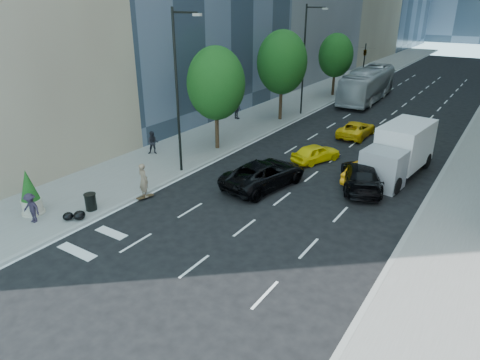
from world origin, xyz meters
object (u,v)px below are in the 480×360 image
Objects in this scene: box_truck at (399,151)px; skateboarder at (144,182)px; black_sedan_mercedes at (361,176)px; trash_can at (91,202)px; black_sedan_lincoln at (264,174)px; city_bus at (367,85)px; planter_shrub at (30,193)px.

skateboarder is at bearing -127.32° from box_truck.
black_sedan_mercedes reaches higher than trash_can.
skateboarder is 0.35× the size of black_sedan_lincoln.
skateboarder is 2.27× the size of trash_can.
city_bus is 22.33m from box_truck.
trash_can is 0.36× the size of planter_shrub.
trash_can is (-3.58, -34.92, -1.16)m from city_bus.
box_truck is 2.84× the size of planter_shrub.
skateboarder is at bearing -96.75° from city_bus.
black_sedan_mercedes is 25.02m from city_bus.
black_sedan_lincoln is 5.83m from black_sedan_mercedes.
black_sedan_mercedes is 18.53m from planter_shrub.
skateboarder is 0.29× the size of box_truck.
city_bus is at bearing 81.08° from planter_shrub.
black_sedan_lincoln is 6.55× the size of trash_can.
trash_can is at bearing 41.52° from planter_shrub.
black_sedan_mercedes is at bearing -104.68° from box_truck.
box_truck is at bearing 48.42° from planter_shrub.
black_sedan_lincoln reaches higher than black_sedan_mercedes.
black_sedan_mercedes is 0.42× the size of city_bus.
city_bus is (2.40, 32.14, 0.75)m from skateboarder.
black_sedan_lincoln is at bearing 53.37° from trash_can.
city_bus is at bearing -73.71° from black_sedan_lincoln.
box_truck is 18.90m from trash_can.
black_sedan_lincoln is 2.36× the size of planter_shrub.
planter_shrub reaches higher than black_sedan_lincoln.
planter_shrub is at bearing -125.13° from box_truck.
trash_can is at bearing 21.96° from black_sedan_mercedes.
skateboarder reaches higher than black_sedan_mercedes.
skateboarder is 5.84m from planter_shrub.
skateboarder is 16.02m from box_truck.
black_sedan_lincoln is 10.03m from trash_can.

